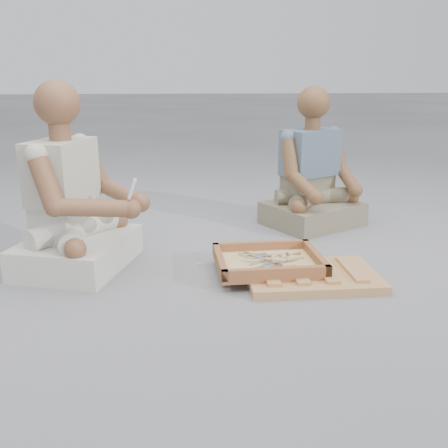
{
  "coord_description": "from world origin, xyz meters",
  "views": [
    {
      "loc": [
        -0.34,
        -2.19,
        0.98
      ],
      "look_at": [
        -0.1,
        0.09,
        0.3
      ],
      "focal_mm": 40.0,
      "sensor_mm": 36.0,
      "label": 1
    }
  ],
  "objects": [
    {
      "name": "craftsman",
      "position": [
        -0.86,
        0.39,
        0.33
      ],
      "size": [
        0.72,
        0.74,
        0.97
      ],
      "rotation": [
        0.0,
        0.0,
        -1.88
      ],
      "color": "silver",
      "rests_on": "ground"
    },
    {
      "name": "wood_chip_9",
      "position": [
        0.24,
        0.33,
        0.0
      ],
      "size": [
        0.02,
        0.02,
        0.0
      ],
      "primitive_type": "cube",
      "rotation": [
        0.0,
        0.0,
        1.92
      ],
      "color": "#D8B97F",
      "rests_on": "ground"
    },
    {
      "name": "wood_chip_8",
      "position": [
        0.01,
        0.39,
        0.0
      ],
      "size": [
        0.02,
        0.02,
        0.0
      ],
      "primitive_type": "cube",
      "rotation": [
        0.0,
        0.0,
        0.75
      ],
      "color": "#D8B97F",
      "rests_on": "ground"
    },
    {
      "name": "chisel_5",
      "position": [
        0.15,
        0.15,
        0.08
      ],
      "size": [
        0.17,
        0.17,
        0.02
      ],
      "rotation": [
        0.0,
        0.0,
        0.78
      ],
      "color": "silver",
      "rests_on": "tool_tray"
    },
    {
      "name": "wood_chip_14",
      "position": [
        0.41,
        0.42,
        0.0
      ],
      "size": [
        0.02,
        0.02,
        0.0
      ],
      "primitive_type": "cube",
      "rotation": [
        0.0,
        0.0,
        0.33
      ],
      "color": "#D8B97F",
      "rests_on": "ground"
    },
    {
      "name": "wood_chip_5",
      "position": [
        0.46,
        0.49,
        0.0
      ],
      "size": [
        0.02,
        0.02,
        0.0
      ],
      "primitive_type": "cube",
      "rotation": [
        0.0,
        0.0,
        0.19
      ],
      "color": "#D8B97F",
      "rests_on": "ground"
    },
    {
      "name": "wood_chip_3",
      "position": [
        -0.1,
        0.1,
        0.0
      ],
      "size": [
        0.02,
        0.02,
        0.0
      ],
      "primitive_type": "cube",
      "rotation": [
        0.0,
        0.0,
        2.56
      ],
      "color": "#D8B97F",
      "rests_on": "ground"
    },
    {
      "name": "wood_chip_11",
      "position": [
        -0.21,
        0.34,
        0.0
      ],
      "size": [
        0.02,
        0.02,
        0.0
      ],
      "primitive_type": "cube",
      "rotation": [
        0.0,
        0.0,
        0.28
      ],
      "color": "#D8B97F",
      "rests_on": "ground"
    },
    {
      "name": "wood_chip_2",
      "position": [
        -0.02,
        0.26,
        0.0
      ],
      "size": [
        0.02,
        0.02,
        0.0
      ],
      "primitive_type": "cube",
      "rotation": [
        0.0,
        0.0,
        0.94
      ],
      "color": "#D8B97F",
      "rests_on": "ground"
    },
    {
      "name": "chisel_6",
      "position": [
        0.2,
        0.08,
        0.08
      ],
      "size": [
        0.22,
        0.05,
        0.02
      ],
      "rotation": [
        0.0,
        0.0,
        0.14
      ],
      "color": "silver",
      "rests_on": "tool_tray"
    },
    {
      "name": "wood_chip_12",
      "position": [
        0.12,
        -0.02,
        0.0
      ],
      "size": [
        0.02,
        0.02,
        0.0
      ],
      "primitive_type": "cube",
      "rotation": [
        0.0,
        0.0,
        0.79
      ],
      "color": "#D8B97F",
      "rests_on": "ground"
    },
    {
      "name": "carved_panel",
      "position": [
        0.33,
        0.06,
        0.02
      ],
      "size": [
        0.65,
        0.44,
        0.04
      ],
      "primitive_type": "cube",
      "rotation": [
        0.0,
        0.0,
        -0.01
      ],
      "color": "olive",
      "rests_on": "ground"
    },
    {
      "name": "chisel_8",
      "position": [
        0.13,
        0.18,
        0.08
      ],
      "size": [
        0.16,
        0.18,
        0.02
      ],
      "rotation": [
        0.0,
        0.0,
        -0.85
      ],
      "color": "silver",
      "rests_on": "tool_tray"
    },
    {
      "name": "wood_chip_4",
      "position": [
        0.47,
        -0.06,
        0.0
      ],
      "size": [
        0.02,
        0.02,
        0.0
      ],
      "primitive_type": "cube",
      "rotation": [
        0.0,
        0.0,
        0.01
      ],
      "color": "#D8B97F",
      "rests_on": "ground"
    },
    {
      "name": "chisel_4",
      "position": [
        0.21,
        0.17,
        0.08
      ],
      "size": [
        0.08,
        0.22,
        0.02
      ],
      "rotation": [
        0.0,
        0.0,
        1.28
      ],
      "color": "silver",
      "rests_on": "tool_tray"
    },
    {
      "name": "ground",
      "position": [
        0.0,
        0.0,
        0.0
      ],
      "size": [
        60.0,
        60.0,
        0.0
      ],
      "primitive_type": "plane",
      "color": "gray",
      "rests_on": "ground"
    },
    {
      "name": "wood_chip_1",
      "position": [
        0.31,
        0.26,
        0.0
      ],
      "size": [
        0.02,
        0.02,
        0.0
      ],
      "primitive_type": "cube",
      "rotation": [
        0.0,
        0.0,
        1.25
      ],
      "color": "#D8B97F",
      "rests_on": "ground"
    },
    {
      "name": "chisel_1",
      "position": [
        0.23,
        0.16,
        0.08
      ],
      "size": [
        0.2,
        0.12,
        0.02
      ],
      "rotation": [
        0.0,
        0.0,
        0.49
      ],
      "color": "silver",
      "rests_on": "tool_tray"
    },
    {
      "name": "wood_chip_0",
      "position": [
        0.02,
        0.3,
        0.0
      ],
      "size": [
        0.02,
        0.02,
        0.0
      ],
      "primitive_type": "cube",
      "rotation": [
        0.0,
        0.0,
        0.54
      ],
      "color": "#D8B97F",
      "rests_on": "ground"
    },
    {
      "name": "companion",
      "position": [
        0.6,
        1.05,
        0.31
      ],
      "size": [
        0.74,
        0.7,
        0.92
      ],
      "rotation": [
        0.0,
        0.0,
        3.64
      ],
      "color": "#776C55",
      "rests_on": "ground"
    },
    {
      "name": "wood_chip_10",
      "position": [
        0.17,
        0.45,
        0.0
      ],
      "size": [
        0.02,
        0.02,
        0.0
      ],
      "primitive_type": "cube",
      "rotation": [
        0.0,
        0.0,
        1.99
      ],
      "color": "#D8B97F",
      "rests_on": "ground"
    },
    {
      "name": "chisel_2",
      "position": [
        0.16,
        0.14,
        0.09
      ],
      "size": [
        0.22,
        0.08,
        0.02
      ],
      "rotation": [
        0.0,
        0.0,
        -0.29
      ],
      "color": "silver",
      "rests_on": "tool_tray"
    },
    {
      "name": "chisel_7",
      "position": [
        0.17,
        0.22,
        0.07
      ],
      "size": [
        0.19,
        0.14,
        0.02
      ],
      "rotation": [
        0.0,
        0.0,
        0.6
      ],
      "color": "silver",
      "rests_on": "tool_tray"
    },
    {
      "name": "mobile_phone",
      "position": [
        -0.54,
        0.22,
        0.45
      ],
      "size": [
        0.05,
        0.04,
        0.1
      ],
      "rotation": [
        -0.35,
        0.0,
        -1.52
      ],
      "color": "silver",
      "rests_on": "craftsman"
    },
    {
      "name": "wood_chip_6",
      "position": [
        0.3,
        0.24,
        0.0
      ],
      "size": [
        0.02,
        0.02,
        0.0
      ],
      "primitive_type": "cube",
      "rotation": [
        0.0,
        0.0,
        1.67
      ],
      "color": "#D8B97F",
      "rests_on": "ground"
    },
    {
      "name": "wood_chip_13",
      "position": [
        0.29,
        -0.01,
        0.0
      ],
      "size": [
        0.02,
        0.02,
        0.0
      ],
      "primitive_type": "cube",
      "rotation": [
        0.0,
        0.0,
        0.94
      ],
      "color": "#D8B97F",
      "rests_on": "ground"
    },
    {
      "name": "chisel_0",
      "position": [
        0.15,
        0.24,
        0.08
      ],
      "size": [
        0.22,
        0.06,
        0.02
      ],
      "rotation": [
        0.0,
        0.0,
        -0.2
      ],
      "color": "silver",
      "rests_on": "tool_tray"
    },
    {
      "name": "chisel_9",
      "position": [
        0.27,
        0.26,
        0.08
      ],
      "size": [
        0.22,
        0.06,
        0.02
      ],
      "rotation": [
        0.0,
        0.0,
        0.18
      ],
      "color": "silver",
      "rests_on": "tool_tray"
    },
    {
      "name": "wood_chip_7",
      "position": [
        0.07,
        0.29,
        0.0
      ],
      "size": [
        0.02,
        0.02,
        0.0
      ],
      "primitive_type": "cube",
      "rotation": [
        0.0,
        0.0,
        2.99
      ],
      "color": "#D8B97F",
      "rests_on": "ground"
    },
    {
      "name": "chisel_3",
      "position": [
        0.27,
        0.22,
        0.07
      ],
      "size": [
        0.21,
        0.11,
        0.02
      ],
      "rotation": [
        0.0,
        0.0,
        -0.43
      ],
      "color": "silver",
      "rests_on": "tool_tray"
    },
    {
      "name": "tool_tray",
      "position": [
        0.13,
        0.16,
        0.07
      ],
      "size": [
        0.54,
        0.44,
        0.07
      ],
      "rotation": [
        0.0,
        0.0,
        0.02
      ],
      "color": "brown",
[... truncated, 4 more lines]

